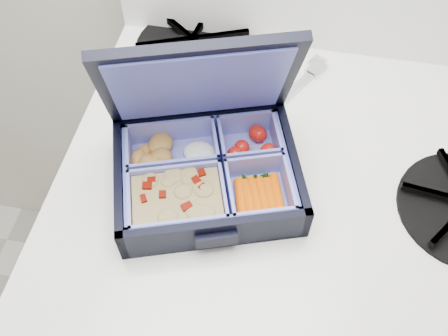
# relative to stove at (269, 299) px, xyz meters

# --- Properties ---
(stove) EXTENTS (0.59, 0.59, 0.88)m
(stove) POSITION_rel_stove_xyz_m (0.00, 0.00, 0.00)
(stove) COLOR white
(stove) RESTS_ON floor
(bento_box) EXTENTS (0.25, 0.22, 0.05)m
(bento_box) POSITION_rel_stove_xyz_m (-0.10, -0.04, 0.46)
(bento_box) COLOR black
(bento_box) RESTS_ON stove
(burner_grate_rear) EXTENTS (0.23, 0.23, 0.02)m
(burner_grate_rear) POSITION_rel_stove_xyz_m (-0.18, 0.20, 0.45)
(burner_grate_rear) COLOR black
(burner_grate_rear) RESTS_ON stove
(fork) EXTENTS (0.12, 0.17, 0.01)m
(fork) POSITION_rel_stove_xyz_m (-0.04, 0.11, 0.44)
(fork) COLOR silver
(fork) RESTS_ON stove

